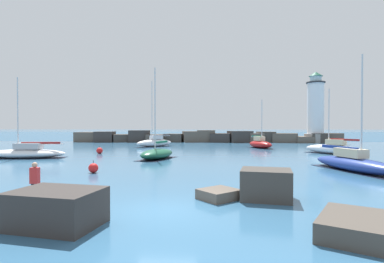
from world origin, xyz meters
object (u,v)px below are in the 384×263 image
(sailboat_moored_5, at_px, (333,149))
(mooring_buoy_far_side, at_px, (100,151))
(sailboat_moored_1, at_px, (354,163))
(lighthouse, at_px, (315,112))
(sailboat_moored_2, at_px, (155,142))
(sailboat_moored_4, at_px, (157,154))
(mooring_buoy_orange_near, at_px, (93,168))
(person_on_rocks, at_px, (35,180))
(sailboat_moored_3, at_px, (260,144))
(sailboat_moored_0, at_px, (25,153))

(sailboat_moored_5, xyz_separation_m, mooring_buoy_far_side, (-27.98, -1.03, -0.29))
(sailboat_moored_1, relative_size, sailboat_moored_5, 1.08)
(lighthouse, distance_m, sailboat_moored_2, 33.65)
(lighthouse, distance_m, sailboat_moored_4, 41.88)
(lighthouse, xyz_separation_m, sailboat_moored_2, (-30.33, -13.49, -5.51))
(mooring_buoy_orange_near, bearing_deg, sailboat_moored_1, 5.25)
(sailboat_moored_2, bearing_deg, sailboat_moored_5, -26.54)
(mooring_buoy_far_side, relative_size, person_on_rocks, 0.54)
(sailboat_moored_2, bearing_deg, lighthouse, 23.98)
(sailboat_moored_3, distance_m, sailboat_moored_5, 11.73)
(lighthouse, distance_m, sailboat_moored_1, 41.03)
(sailboat_moored_4, distance_m, person_on_rocks, 17.78)
(sailboat_moored_0, bearing_deg, sailboat_moored_2, 60.29)
(lighthouse, relative_size, mooring_buoy_orange_near, 16.09)
(sailboat_moored_4, xyz_separation_m, mooring_buoy_far_side, (-7.92, 5.36, -0.17))
(lighthouse, xyz_separation_m, person_on_rocks, (-29.08, -49.27, -5.23))
(person_on_rocks, bearing_deg, sailboat_moored_5, 47.11)
(sailboat_moored_4, bearing_deg, mooring_buoy_far_side, 145.91)
(lighthouse, relative_size, sailboat_moored_1, 1.69)
(sailboat_moored_0, height_order, sailboat_moored_3, sailboat_moored_0)
(sailboat_moored_5, bearing_deg, person_on_rocks, -132.89)
(mooring_buoy_orange_near, bearing_deg, mooring_buoy_far_side, 108.71)
(sailboat_moored_5, height_order, person_on_rocks, sailboat_moored_5)
(sailboat_moored_0, distance_m, sailboat_moored_5, 34.50)
(sailboat_moored_3, bearing_deg, sailboat_moored_2, 171.93)
(sailboat_moored_1, height_order, sailboat_moored_4, sailboat_moored_4)
(lighthouse, bearing_deg, sailboat_moored_2, -156.02)
(sailboat_moored_2, height_order, person_on_rocks, sailboat_moored_2)
(sailboat_moored_0, relative_size, sailboat_moored_5, 1.10)
(sailboat_moored_1, bearing_deg, sailboat_moored_0, 165.83)
(sailboat_moored_2, relative_size, mooring_buoy_orange_near, 12.03)
(sailboat_moored_1, bearing_deg, mooring_buoy_orange_near, -174.75)
(mooring_buoy_orange_near, relative_size, mooring_buoy_far_side, 0.94)
(lighthouse, bearing_deg, mooring_buoy_far_side, -142.90)
(sailboat_moored_0, bearing_deg, mooring_buoy_far_side, 42.03)
(lighthouse, xyz_separation_m, sailboat_moored_1, (-10.93, -39.14, -5.62))
(sailboat_moored_1, bearing_deg, sailboat_moored_5, 73.32)
(sailboat_moored_1, xyz_separation_m, person_on_rocks, (-18.15, -10.13, 0.39))
(sailboat_moored_0, height_order, sailboat_moored_1, sailboat_moored_1)
(lighthouse, bearing_deg, sailboat_moored_3, -130.98)
(mooring_buoy_far_side, xyz_separation_m, person_on_rocks, (5.67, -22.99, 0.62))
(sailboat_moored_1, distance_m, sailboat_moored_4, 17.58)
(sailboat_moored_1, relative_size, mooring_buoy_far_side, 8.92)
(sailboat_moored_2, distance_m, person_on_rocks, 35.80)
(sailboat_moored_2, height_order, sailboat_moored_4, sailboat_moored_2)
(sailboat_moored_3, height_order, mooring_buoy_orange_near, sailboat_moored_3)
(sailboat_moored_4, xyz_separation_m, person_on_rocks, (-2.24, -17.63, 0.45))
(mooring_buoy_orange_near, bearing_deg, sailboat_moored_0, 139.62)
(lighthouse, xyz_separation_m, sailboat_moored_4, (-26.84, -31.65, -5.68))
(sailboat_moored_1, xyz_separation_m, sailboat_moored_3, (-2.83, 23.30, 0.05))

